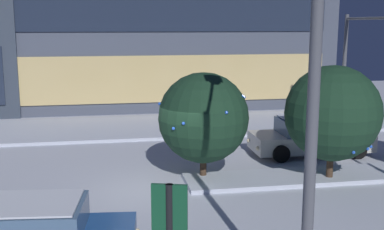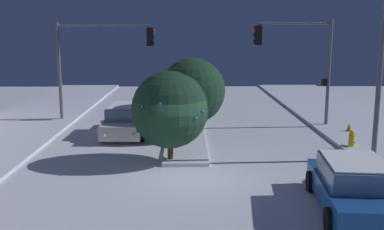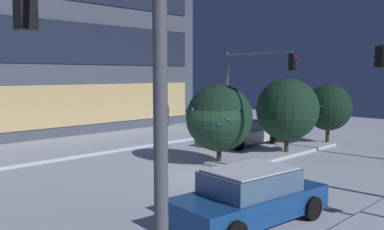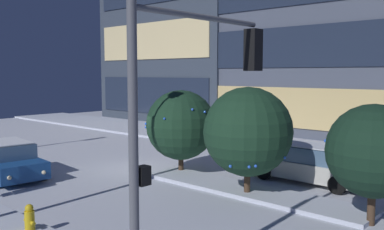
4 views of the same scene
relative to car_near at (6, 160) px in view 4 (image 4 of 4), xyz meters
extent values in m
plane|color=silver|center=(3.24, 4.55, -0.71)|extent=(52.00, 52.00, 0.00)
cube|color=silver|center=(3.24, 13.65, -0.64)|extent=(52.00, 5.20, 0.14)
cube|color=silver|center=(8.70, 4.78, -0.64)|extent=(9.00, 1.80, 0.14)
cube|color=#E5C67F|center=(5.81, 17.66, 1.29)|extent=(17.58, 0.10, 2.67)
cube|color=#232D42|center=(5.81, 17.66, 5.30)|extent=(17.58, 0.10, 2.67)
cube|color=#384251|center=(-10.20, 23.32, 8.72)|extent=(14.63, 11.66, 18.87)
cube|color=#232D42|center=(-10.20, 17.45, 1.65)|extent=(13.17, 0.10, 3.14)
cube|color=#F9E09E|center=(-10.20, 17.45, 6.36)|extent=(13.17, 0.10, 3.14)
cube|color=#19478C|center=(0.00, 0.00, -0.18)|extent=(4.72, 2.35, 0.66)
cube|color=slate|center=(0.00, 0.00, 0.43)|extent=(2.62, 1.94, 0.60)
cube|color=white|center=(0.00, 0.00, 0.76)|extent=(2.43, 1.81, 0.04)
sphere|color=#F9E5B2|center=(2.35, 0.39, -0.22)|extent=(0.16, 0.16, 0.16)
sphere|color=#F9E5B2|center=(2.21, -0.88, -0.22)|extent=(0.16, 0.16, 0.16)
cylinder|color=black|center=(1.59, 0.78, -0.38)|extent=(0.68, 0.29, 0.66)
cylinder|color=black|center=(-1.39, 1.09, -0.38)|extent=(0.68, 0.29, 0.66)
cube|color=silver|center=(9.69, 7.72, -0.18)|extent=(4.70, 1.91, 0.66)
cube|color=slate|center=(9.69, 7.72, 0.43)|extent=(2.55, 1.70, 0.60)
cube|color=white|center=(9.69, 7.72, 0.76)|extent=(2.36, 1.59, 0.04)
sphere|color=#F9E5B2|center=(7.32, 7.12, -0.22)|extent=(0.16, 0.16, 0.16)
sphere|color=#F9E5B2|center=(7.34, 8.38, -0.22)|extent=(0.16, 0.16, 0.16)
cylinder|color=black|center=(8.13, 6.82, -0.38)|extent=(0.66, 0.23, 0.66)
cylinder|color=black|center=(8.16, 8.66, -0.38)|extent=(0.66, 0.23, 0.66)
cylinder|color=black|center=(11.21, 6.77, -0.38)|extent=(0.66, 0.23, 0.66)
cylinder|color=black|center=(11.24, 8.62, -0.38)|extent=(0.66, 0.23, 0.66)
cylinder|color=#565960|center=(11.43, -2.75, 2.11)|extent=(0.18, 0.18, 5.64)
cylinder|color=#565960|center=(11.43, -0.86, 4.73)|extent=(0.12, 3.77, 0.12)
cube|color=black|center=(11.43, 1.03, 4.13)|extent=(0.32, 0.36, 1.00)
sphere|color=red|center=(11.43, 1.22, 4.45)|extent=(0.20, 0.20, 0.20)
sphere|color=black|center=(11.43, 1.22, 4.13)|extent=(0.20, 0.20, 0.20)
sphere|color=black|center=(11.43, 1.22, 3.81)|extent=(0.20, 0.20, 0.20)
cube|color=black|center=(11.43, -2.53, 1.69)|extent=(0.20, 0.24, 0.36)
cylinder|color=gold|center=(6.75, -2.42, -0.38)|extent=(0.26, 0.26, 0.66)
sphere|color=gold|center=(6.75, -2.42, 0.02)|extent=(0.22, 0.22, 0.22)
cylinder|color=gold|center=(6.57, -2.42, -0.35)|extent=(0.12, 0.10, 0.10)
cylinder|color=gold|center=(6.93, -2.42, -0.35)|extent=(0.12, 0.10, 0.10)
cylinder|color=#473323|center=(13.20, 4.42, -0.21)|extent=(0.22, 0.22, 1.01)
sphere|color=black|center=(13.20, 4.42, 1.42)|extent=(2.64, 2.64, 2.64)
sphere|color=blue|center=(13.07, 5.49, 0.64)|extent=(0.10, 0.10, 0.10)
sphere|color=blue|center=(11.90, 4.17, 1.59)|extent=(0.10, 0.10, 0.10)
sphere|color=blue|center=(12.42, 5.08, 0.57)|extent=(0.10, 0.10, 0.10)
cylinder|color=#473323|center=(4.87, 5.37, -0.30)|extent=(0.22, 0.22, 0.82)
sphere|color=#193823|center=(4.87, 5.37, 1.38)|extent=(2.98, 2.98, 2.98)
sphere|color=blue|center=(6.23, 5.35, 2.02)|extent=(0.10, 0.10, 0.10)
sphere|color=blue|center=(3.74, 4.38, 1.27)|extent=(0.10, 0.10, 0.10)
sphere|color=blue|center=(5.30, 3.99, 1.79)|extent=(0.10, 0.10, 0.10)
sphere|color=blue|center=(3.75, 6.32, 1.69)|extent=(0.10, 0.10, 0.10)
sphere|color=blue|center=(4.43, 6.60, 0.62)|extent=(0.10, 0.10, 0.10)
sphere|color=blue|center=(3.47, 5.66, 1.83)|extent=(0.10, 0.10, 0.10)
sphere|color=blue|center=(4.01, 4.14, 1.46)|extent=(0.10, 0.10, 0.10)
sphere|color=blue|center=(6.04, 4.81, 2.14)|extent=(0.10, 0.10, 0.10)
cylinder|color=#473323|center=(8.94, 4.46, -0.24)|extent=(0.22, 0.22, 0.95)
sphere|color=#193823|center=(8.94, 4.46, 1.56)|extent=(3.11, 3.11, 3.11)
sphere|color=blue|center=(8.69, 5.88, 2.18)|extent=(0.10, 0.10, 0.10)
sphere|color=blue|center=(9.10, 3.26, 0.56)|extent=(0.10, 0.10, 0.10)
sphere|color=blue|center=(9.69, 3.48, 0.59)|extent=(0.10, 0.10, 0.10)
sphere|color=blue|center=(9.26, 5.68, 0.63)|extent=(0.10, 0.10, 0.10)
sphere|color=blue|center=(9.86, 3.60, 0.62)|extent=(0.10, 0.10, 0.10)
sphere|color=blue|center=(10.30, 4.64, 0.80)|extent=(0.10, 0.10, 0.10)
camera|label=1|loc=(1.76, -10.03, 4.41)|focal=45.81mm
camera|label=2|loc=(-12.02, 4.72, 4.34)|focal=41.88mm
camera|label=3|loc=(-8.77, -6.55, 3.31)|focal=38.42mm
camera|label=4|loc=(17.23, -7.60, 3.57)|focal=39.59mm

